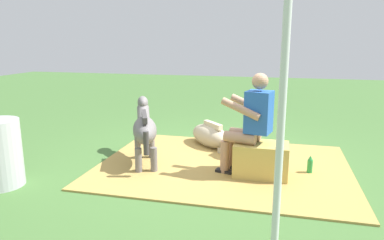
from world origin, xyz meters
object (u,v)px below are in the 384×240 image
object	(u,v)px
hay_bale	(261,160)
pony_standing	(145,128)
soda_bottle	(310,165)
person_seated	(250,121)
pony_lying	(213,137)
tent_pole_left	(281,119)

from	to	relation	value
hay_bale	pony_standing	world-z (taller)	pony_standing
pony_standing	soda_bottle	xyz separation A→B (m)	(-2.23, -0.13, -0.39)
person_seated	pony_lying	xyz separation A→B (m)	(0.65, -1.06, -0.54)
pony_standing	tent_pole_left	size ratio (longest dim) A/B	0.55
pony_standing	pony_lying	bearing A→B (deg)	-129.75
pony_lying	soda_bottle	xyz separation A→B (m)	(-1.43, 0.83, -0.07)
hay_bale	person_seated	size ratio (longest dim) A/B	0.51
pony_lying	tent_pole_left	bearing A→B (deg)	109.93
pony_lying	tent_pole_left	world-z (taller)	tent_pole_left
hay_bale	person_seated	distance (m)	0.53
pony_standing	soda_bottle	size ratio (longest dim) A/B	4.98
pony_lying	tent_pole_left	size ratio (longest dim) A/B	0.50
soda_bottle	tent_pole_left	distance (m)	2.28
hay_bale	pony_standing	size ratio (longest dim) A/B	0.53
person_seated	tent_pole_left	distance (m)	1.85
pony_lying	pony_standing	bearing A→B (deg)	50.25
hay_bale	soda_bottle	size ratio (longest dim) A/B	2.63
soda_bottle	tent_pole_left	world-z (taller)	tent_pole_left
soda_bottle	pony_lying	bearing A→B (deg)	-30.03
person_seated	pony_lying	distance (m)	1.35
pony_lying	tent_pole_left	distance (m)	3.15
person_seated	soda_bottle	world-z (taller)	person_seated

